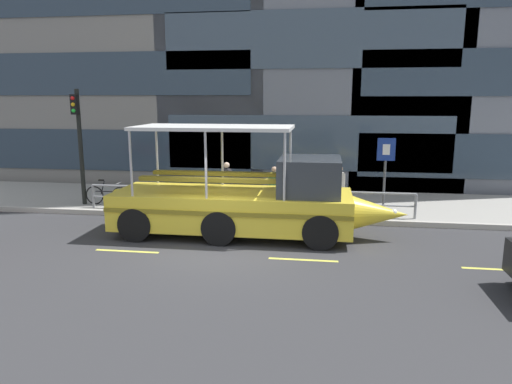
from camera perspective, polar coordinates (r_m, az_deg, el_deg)
ground_plane at (r=13.12m, az=-4.68°, el=-6.87°), size 120.00×120.00×0.00m
sidewalk at (r=18.40m, az=-0.78°, el=-1.22°), size 32.00×4.80×0.18m
curb_edge at (r=16.01m, az=-2.19°, el=-3.14°), size 32.00×0.18×0.18m
lane_centreline at (r=12.54m, az=-5.32°, el=-7.74°), size 25.80×0.12×0.01m
curb_guardrail at (r=16.14m, az=-1.20°, el=-0.52°), size 11.44×0.09×0.87m
traffic_light_pole at (r=18.39m, az=-20.87°, el=6.45°), size 0.24×0.46×4.26m
parking_sign at (r=16.47m, az=15.57°, el=3.47°), size 0.60×0.12×2.61m
leaned_bicycle at (r=18.28m, az=-17.72°, el=-0.35°), size 1.74×0.46×0.96m
duck_tour_boat at (r=14.04m, az=-0.84°, el=-1.20°), size 8.90×2.49×3.31m
pedestrian_near_bow at (r=16.64m, az=10.14°, el=1.01°), size 0.42×0.30×1.62m
pedestrian_mid_left at (r=16.80m, az=2.24°, el=1.09°), size 0.43×0.24×1.53m
pedestrian_mid_right at (r=17.21m, az=-3.61°, el=1.53°), size 0.44×0.29×1.63m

